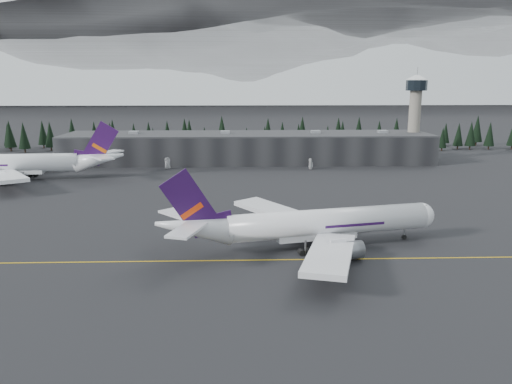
{
  "coord_description": "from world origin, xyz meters",
  "views": [
    {
      "loc": [
        -3.92,
        -95.41,
        34.28
      ],
      "look_at": [
        0.0,
        20.0,
        9.0
      ],
      "focal_mm": 35.0,
      "sensor_mm": 36.0,
      "label": 1
    }
  ],
  "objects_px": {
    "jet_main": "(305,224)",
    "gse_vehicle_a": "(168,167)",
    "gse_vehicle_b": "(311,167)",
    "jet_parked": "(23,163)",
    "terminal": "(248,147)",
    "control_tower": "(415,108)"
  },
  "relations": [
    {
      "from": "jet_main",
      "to": "gse_vehicle_a",
      "type": "xyz_separation_m",
      "value": [
        -42.93,
        101.35,
        -4.48
      ]
    },
    {
      "from": "gse_vehicle_b",
      "to": "jet_main",
      "type": "bearing_deg",
      "value": -28.78
    },
    {
      "from": "jet_parked",
      "to": "gse_vehicle_b",
      "type": "distance_m",
      "value": 108.84
    },
    {
      "from": "terminal",
      "to": "control_tower",
      "type": "height_order",
      "value": "control_tower"
    },
    {
      "from": "jet_main",
      "to": "gse_vehicle_b",
      "type": "bearing_deg",
      "value": 68.79
    },
    {
      "from": "jet_parked",
      "to": "gse_vehicle_a",
      "type": "xyz_separation_m",
      "value": [
        48.8,
        21.47,
        -5.26
      ]
    },
    {
      "from": "terminal",
      "to": "gse_vehicle_b",
      "type": "bearing_deg",
      "value": -40.43
    },
    {
      "from": "terminal",
      "to": "jet_main",
      "type": "bearing_deg",
      "value": -85.34
    },
    {
      "from": "control_tower",
      "to": "gse_vehicle_b",
      "type": "relative_size",
      "value": 8.39
    },
    {
      "from": "jet_parked",
      "to": "gse_vehicle_b",
      "type": "xyz_separation_m",
      "value": [
        107.16,
        18.35,
        -5.14
      ]
    },
    {
      "from": "terminal",
      "to": "control_tower",
      "type": "xyz_separation_m",
      "value": [
        75.0,
        3.0,
        17.11
      ]
    },
    {
      "from": "gse_vehicle_a",
      "to": "gse_vehicle_b",
      "type": "relative_size",
      "value": 1.04
    },
    {
      "from": "jet_main",
      "to": "gse_vehicle_a",
      "type": "height_order",
      "value": "jet_main"
    },
    {
      "from": "control_tower",
      "to": "jet_main",
      "type": "relative_size",
      "value": 0.62
    },
    {
      "from": "jet_parked",
      "to": "terminal",
      "type": "bearing_deg",
      "value": -158.34
    },
    {
      "from": "jet_main",
      "to": "gse_vehicle_a",
      "type": "bearing_deg",
      "value": 100.67
    },
    {
      "from": "gse_vehicle_a",
      "to": "jet_main",
      "type": "bearing_deg",
      "value": -72.65
    },
    {
      "from": "terminal",
      "to": "jet_main",
      "type": "distance_m",
      "value": 120.1
    },
    {
      "from": "terminal",
      "to": "jet_parked",
      "type": "height_order",
      "value": "jet_parked"
    },
    {
      "from": "jet_parked",
      "to": "gse_vehicle_b",
      "type": "height_order",
      "value": "jet_parked"
    },
    {
      "from": "gse_vehicle_a",
      "to": "jet_parked",
      "type": "bearing_deg",
      "value": -161.87
    },
    {
      "from": "gse_vehicle_a",
      "to": "gse_vehicle_b",
      "type": "xyz_separation_m",
      "value": [
        58.36,
        -3.12,
        0.12
      ]
    }
  ]
}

